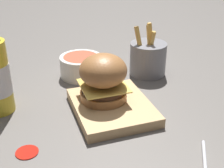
# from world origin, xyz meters

# --- Properties ---
(ground_plane) EXTENTS (6.00, 6.00, 0.00)m
(ground_plane) POSITION_xyz_m (0.00, 0.00, 0.00)
(ground_plane) COLOR #5B5651
(serving_board) EXTENTS (0.21, 0.18, 0.02)m
(serving_board) POSITION_xyz_m (-0.06, 0.02, 0.01)
(serving_board) COLOR tan
(serving_board) RESTS_ON ground_plane
(burger) EXTENTS (0.11, 0.11, 0.11)m
(burger) POSITION_xyz_m (-0.08, 0.01, 0.08)
(burger) COLOR #9E6638
(burger) RESTS_ON serving_board
(fries_basket) EXTENTS (0.11, 0.11, 0.15)m
(fries_basket) POSITION_xyz_m (-0.23, 0.19, 0.05)
(fries_basket) COLOR slate
(fries_basket) RESTS_ON ground_plane
(side_bowl) EXTENTS (0.12, 0.12, 0.06)m
(side_bowl) POSITION_xyz_m (-0.28, 0.00, 0.03)
(side_bowl) COLOR silver
(side_bowl) RESTS_ON ground_plane
(ketchup_puddle) EXTENTS (0.05, 0.05, 0.00)m
(ketchup_puddle) POSITION_xyz_m (0.03, -0.19, 0.00)
(ketchup_puddle) COLOR #B21E14
(ketchup_puddle) RESTS_ON ground_plane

